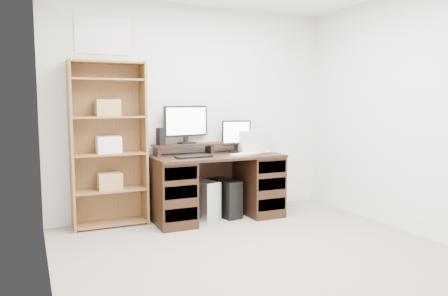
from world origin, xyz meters
TOP-DOWN VIEW (x-y plane):
  - room at (-0.00, 0.00)m, footprint 3.54×4.04m
  - desk at (0.13, 1.64)m, footprint 1.50×0.70m
  - riser_shelf at (0.13, 1.85)m, footprint 1.40×0.22m
  - monitor_wide at (-0.15, 1.91)m, footprint 0.56×0.17m
  - monitor_small at (0.46, 1.80)m, footprint 0.35×0.17m
  - speaker at (-0.48, 1.85)m, footprint 0.10×0.10m
  - keyboard_black at (-0.20, 1.50)m, footprint 0.42×0.16m
  - keyboard_white at (0.45, 1.52)m, footprint 0.43×0.28m
  - mouse at (0.76, 1.53)m, footprint 0.09×0.07m
  - printer at (0.67, 1.72)m, footprint 0.44×0.35m
  - basket at (0.67, 1.72)m, footprint 0.44×0.36m
  - tower_silver at (-0.02, 1.71)m, footprint 0.31×0.48m
  - tower_black at (0.26, 1.67)m, footprint 0.26×0.47m
  - bookshelf at (-1.06, 1.86)m, footprint 0.80×0.30m

SIDE VIEW (x-z plane):
  - tower_black at x=0.26m, z-range 0.00..0.44m
  - tower_silver at x=-0.02m, z-range 0.00..0.45m
  - desk at x=0.13m, z-range 0.01..0.76m
  - keyboard_white at x=0.45m, z-range 0.75..0.77m
  - keyboard_black at x=-0.20m, z-range 0.75..0.77m
  - mouse at x=0.76m, z-range 0.75..0.78m
  - printer at x=0.67m, z-range 0.75..0.85m
  - riser_shelf at x=0.13m, z-range 0.78..0.90m
  - bookshelf at x=-1.06m, z-range 0.02..1.82m
  - basket at x=0.67m, z-range 0.85..1.01m
  - monitor_small at x=0.46m, z-range 0.77..1.15m
  - speaker at x=-0.48m, z-range 0.87..1.07m
  - monitor_wide at x=-0.15m, z-range 0.90..1.34m
  - room at x=0.00m, z-range -0.02..2.52m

